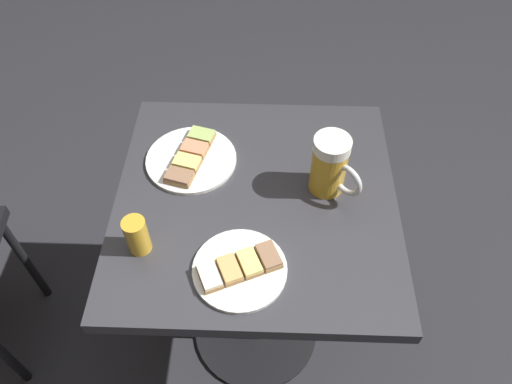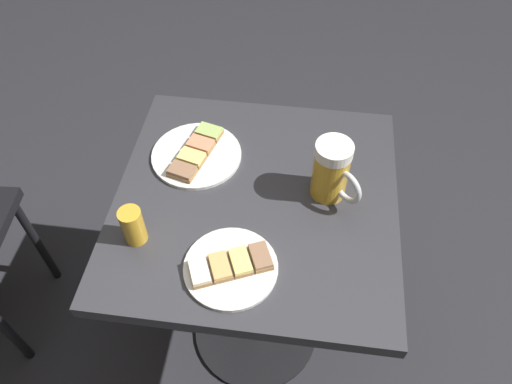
{
  "view_description": "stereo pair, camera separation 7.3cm",
  "coord_description": "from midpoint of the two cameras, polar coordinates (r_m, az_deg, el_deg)",
  "views": [
    {
      "loc": [
        0.75,
        0.02,
        1.71
      ],
      "look_at": [
        0.0,
        0.0,
        0.79
      ],
      "focal_mm": 34.47,
      "sensor_mm": 36.0,
      "label": 1
    },
    {
      "loc": [
        0.74,
        0.1,
        1.71
      ],
      "look_at": [
        0.0,
        0.0,
        0.79
      ],
      "focal_mm": 34.47,
      "sensor_mm": 36.0,
      "label": 2
    }
  ],
  "objects": [
    {
      "name": "plate_far",
      "position": [
        1.07,
        -1.0,
        -8.74
      ],
      "size": [
        0.21,
        0.21,
        0.03
      ],
      "color": "white",
      "rests_on": "cafe_table"
    },
    {
      "name": "plate_near",
      "position": [
        1.28,
        -5.32,
        4.37
      ],
      "size": [
        0.23,
        0.23,
        0.03
      ],
      "color": "white",
      "rests_on": "cafe_table"
    },
    {
      "name": "cafe_table",
      "position": [
        1.35,
        1.55,
        -5.66
      ],
      "size": [
        0.69,
        0.69,
        0.77
      ],
      "color": "black",
      "rests_on": "ground_plane"
    },
    {
      "name": "beer_glass_small",
      "position": [
        1.11,
        -12.28,
        -3.92
      ],
      "size": [
        0.05,
        0.05,
        0.1
      ],
      "primitive_type": "cylinder",
      "color": "gold",
      "rests_on": "cafe_table"
    },
    {
      "name": "ground_plane",
      "position": [
        1.86,
        1.16,
        -15.67
      ],
      "size": [
        6.0,
        6.0,
        0.0
      ],
      "primitive_type": "plane",
      "color": "#28282D"
    },
    {
      "name": "beer_mug",
      "position": [
        1.16,
        10.6,
        2.33
      ],
      "size": [
        0.12,
        0.12,
        0.16
      ],
      "color": "gold",
      "rests_on": "cafe_table"
    }
  ]
}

